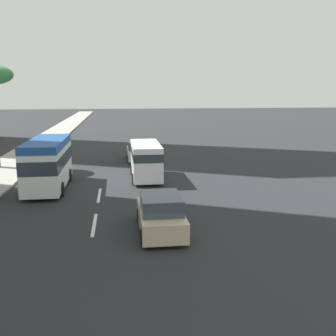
{
  "coord_description": "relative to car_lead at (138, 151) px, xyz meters",
  "views": [
    {
      "loc": [
        -2.01,
        -1.21,
        6.18
      ],
      "look_at": [
        19.81,
        -3.99,
        1.79
      ],
      "focal_mm": 42.01,
      "sensor_mm": 36.0,
      "label": 1
    }
  ],
  "objects": [
    {
      "name": "car_fifth",
      "position": [
        -18.22,
        -0.08,
        -0.0
      ],
      "size": [
        4.35,
        1.93,
        1.71
      ],
      "color": "beige",
      "rests_on": "ground_plane"
    },
    {
      "name": "minibus_third",
      "position": [
        -9.55,
        6.12,
        0.9
      ],
      "size": [
        6.79,
        2.3,
        3.12
      ],
      "rotation": [
        0.0,
        0.0,
        3.14
      ],
      "color": "silver",
      "rests_on": "ground_plane"
    },
    {
      "name": "van_fourth",
      "position": [
        -7.52,
        -0.2,
        0.63
      ],
      "size": [
        5.33,
        2.06,
        2.51
      ],
      "color": "white",
      "rests_on": "ground_plane"
    },
    {
      "name": "car_lead",
      "position": [
        0.0,
        0.0,
        0.0
      ],
      "size": [
        4.3,
        1.87,
        1.72
      ],
      "color": "silver",
      "rests_on": "ground_plane"
    },
    {
      "name": "lane_stripe_far",
      "position": [
        -11.67,
        2.89,
        -0.8
      ],
      "size": [
        3.2,
        0.16,
        0.01
      ],
      "primitive_type": "cube",
      "color": "silver",
      "rests_on": "ground_plane"
    },
    {
      "name": "lane_stripe_mid",
      "position": [
        -16.91,
        2.89,
        -0.8
      ],
      "size": [
        3.2,
        0.16,
        0.01
      ],
      "primitive_type": "cube",
      "color": "silver",
      "rests_on": "ground_plane"
    },
    {
      "name": "sidewalk_right",
      "position": [
        -1.14,
        10.5,
        -0.73
      ],
      "size": [
        162.0,
        3.89,
        0.15
      ],
      "primitive_type": "cube",
      "color": "#9E9B93",
      "rests_on": "ground_plane"
    },
    {
      "name": "ground_plane",
      "position": [
        -1.14,
        2.89,
        -0.81
      ],
      "size": [
        198.0,
        198.0,
        0.0
      ],
      "primitive_type": "plane",
      "color": "#26282B"
    }
  ]
}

